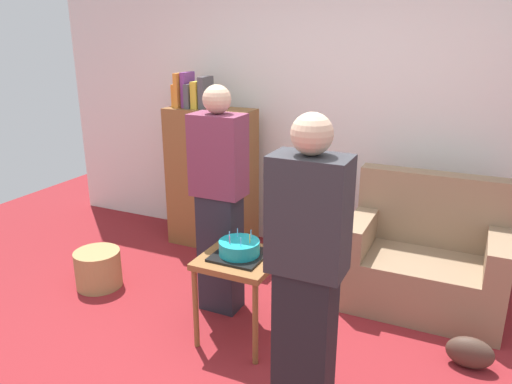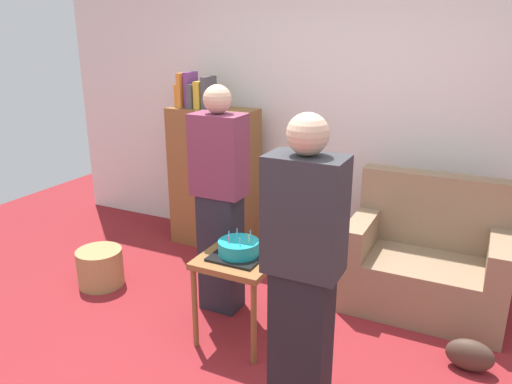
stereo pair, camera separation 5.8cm
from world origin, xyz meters
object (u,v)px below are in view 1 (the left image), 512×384
at_px(person_blowing_candles, 219,201).
at_px(handbag, 470,353).
at_px(person_holding_cake, 307,279).
at_px(bookshelf, 211,175).
at_px(wicker_basket, 98,269).
at_px(birthday_cake, 239,249).
at_px(side_table, 240,269).
at_px(couch, 425,261).

relative_size(person_blowing_candles, handbag, 5.82).
bearing_deg(person_holding_cake, bookshelf, -52.21).
bearing_deg(wicker_basket, birthday_cake, -6.03).
height_order(side_table, person_blowing_candles, person_blowing_candles).
xyz_separation_m(person_holding_cake, wicker_basket, (-1.97, 0.67, -0.68)).
height_order(person_blowing_candles, handbag, person_blowing_candles).
xyz_separation_m(person_blowing_candles, wicker_basket, (-1.05, -0.14, -0.68)).
distance_m(birthday_cake, wicker_basket, 1.44).
bearing_deg(birthday_cake, handbag, 12.45).
xyz_separation_m(couch, side_table, (-1.04, -0.98, 0.16)).
xyz_separation_m(bookshelf, handbag, (2.34, -0.95, -0.58)).
bearing_deg(person_holding_cake, person_blowing_candles, -44.50).
relative_size(birthday_cake, person_holding_cake, 0.20).
bearing_deg(couch, bookshelf, 171.77).
distance_m(couch, wicker_basket, 2.53).
relative_size(birthday_cake, person_blowing_candles, 0.20).
relative_size(side_table, person_holding_cake, 0.36).
bearing_deg(person_holding_cake, side_table, -43.35).
relative_size(birthday_cake, wicker_basket, 0.89).
distance_m(bookshelf, side_table, 1.58).
height_order(person_holding_cake, wicker_basket, person_holding_cake).
height_order(side_table, person_holding_cake, person_holding_cake).
bearing_deg(birthday_cake, bookshelf, 126.44).
relative_size(side_table, birthday_cake, 1.85).
bearing_deg(side_table, person_blowing_candles, 136.47).
relative_size(couch, wicker_basket, 3.06).
bearing_deg(birthday_cake, wicker_basket, 173.97).
bearing_deg(bookshelf, wicker_basket, -109.92).
height_order(couch, person_blowing_candles, person_blowing_candles).
relative_size(couch, handbag, 3.93).
distance_m(birthday_cake, handbag, 1.54).
relative_size(bookshelf, side_table, 2.71).
bearing_deg(bookshelf, handbag, -22.19).
height_order(birthday_cake, handbag, birthday_cake).
height_order(side_table, wicker_basket, side_table).
xyz_separation_m(person_blowing_candles, handbag, (1.70, 0.03, -0.73)).
height_order(bookshelf, handbag, bookshelf).
relative_size(couch, birthday_cake, 3.44).
height_order(bookshelf, side_table, bookshelf).
bearing_deg(bookshelf, birthday_cake, -53.56).
height_order(bookshelf, person_holding_cake, person_holding_cake).
xyz_separation_m(birthday_cake, wicker_basket, (-1.34, 0.14, -0.49)).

